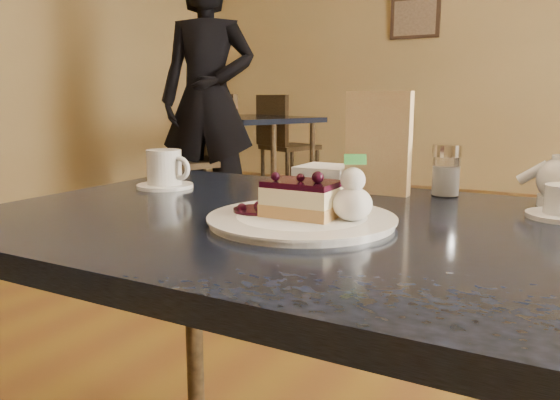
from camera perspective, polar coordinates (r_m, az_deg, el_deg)
The scene contains 11 objects.
main_table at distance 0.93m, azimuth 3.56°, elevation -6.40°, with size 1.16×0.78×0.72m.
dessert_plate at distance 0.87m, azimuth 2.28°, elevation -2.10°, with size 0.29×0.29×0.01m, color white.
cheesecake_slice at distance 0.86m, azimuth 2.29°, elevation 0.12°, with size 0.12×0.08×0.06m.
whipped_cream at distance 0.84m, azimuth 7.57°, elevation -0.39°, with size 0.06×0.06×0.05m.
berry_sauce at distance 0.90m, azimuth -2.49°, elevation -1.05°, with size 0.08×0.08×0.01m, color black.
coffee_set at distance 1.24m, azimuth -11.90°, elevation 2.99°, with size 0.13×0.12×0.08m.
menu_card at distance 1.14m, azimuth 10.22°, elevation 5.85°, with size 0.13×0.03×0.21m, color #FFF0A7.
sugar_shaker at distance 1.15m, azimuth 16.98°, elevation 3.01°, with size 0.06×0.06×0.11m.
napkin_stack at distance 1.23m, azimuth 4.80°, elevation 2.49°, with size 0.12×0.12×0.05m, color white.
bg_table_far_left at distance 4.59m, azimuth -3.23°, elevation 0.05°, with size 1.24×1.84×1.23m.
patron at distance 3.87m, azimuth -7.55°, elevation 10.35°, with size 0.66×0.43×1.80m, color black.
Camera 1 is at (0.14, -0.67, 0.92)m, focal length 35.00 mm.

